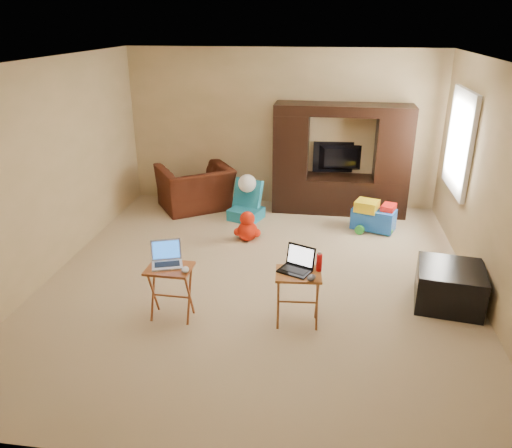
% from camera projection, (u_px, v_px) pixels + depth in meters
% --- Properties ---
extents(floor, '(5.50, 5.50, 0.00)m').
position_uv_depth(floor, '(258.00, 279.00, 6.00)').
color(floor, '#D2B591').
rests_on(floor, ground).
extents(ceiling, '(5.50, 5.50, 0.00)m').
position_uv_depth(ceiling, '(259.00, 61.00, 5.04)').
color(ceiling, silver).
rests_on(ceiling, ground).
extents(wall_back, '(5.00, 0.00, 5.00)m').
position_uv_depth(wall_back, '(282.00, 129.00, 8.04)').
color(wall_back, tan).
rests_on(wall_back, ground).
extents(wall_front, '(5.00, 0.00, 5.00)m').
position_uv_depth(wall_front, '(196.00, 315.00, 3.01)').
color(wall_front, tan).
rests_on(wall_front, ground).
extents(wall_left, '(0.00, 5.50, 5.50)m').
position_uv_depth(wall_left, '(48.00, 171.00, 5.85)').
color(wall_left, tan).
rests_on(wall_left, ground).
extents(wall_right, '(0.00, 5.50, 5.50)m').
position_uv_depth(wall_right, '(496.00, 190.00, 5.19)').
color(wall_right, tan).
rests_on(wall_right, ground).
extents(window_pane, '(0.00, 1.20, 1.20)m').
position_uv_depth(window_pane, '(461.00, 142.00, 6.55)').
color(window_pane, white).
rests_on(window_pane, ground).
extents(window_frame, '(0.06, 1.14, 1.34)m').
position_uv_depth(window_frame, '(460.00, 142.00, 6.56)').
color(window_frame, white).
rests_on(window_frame, ground).
extents(entertainment_center, '(2.10, 0.54, 1.71)m').
position_uv_depth(entertainment_center, '(341.00, 160.00, 7.79)').
color(entertainment_center, black).
rests_on(entertainment_center, floor).
extents(television, '(0.88, 0.20, 0.50)m').
position_uv_depth(television, '(341.00, 158.00, 7.99)').
color(television, black).
rests_on(television, entertainment_center).
extents(recliner, '(1.44, 1.40, 0.71)m').
position_uv_depth(recliner, '(195.00, 188.00, 8.09)').
color(recliner, '#42180E').
rests_on(recliner, floor).
extents(child_rocker, '(0.61, 0.65, 0.61)m').
position_uv_depth(child_rocker, '(246.00, 201.00, 7.67)').
color(child_rocker, teal).
rests_on(child_rocker, floor).
extents(plush_toy, '(0.39, 0.33, 0.44)m').
position_uv_depth(plush_toy, '(247.00, 226.00, 6.96)').
color(plush_toy, red).
rests_on(plush_toy, floor).
extents(push_toy, '(0.73, 0.63, 0.47)m').
position_uv_depth(push_toy, '(374.00, 215.00, 7.29)').
color(push_toy, blue).
rests_on(push_toy, floor).
extents(ottoman, '(0.78, 0.78, 0.44)m').
position_uv_depth(ottoman, '(449.00, 286.00, 5.40)').
color(ottoman, black).
rests_on(ottoman, floor).
extents(tray_table_left, '(0.46, 0.37, 0.58)m').
position_uv_depth(tray_table_left, '(171.00, 293.00, 5.13)').
color(tray_table_left, '#A75128').
rests_on(tray_table_left, floor).
extents(tray_table_right, '(0.48, 0.39, 0.58)m').
position_uv_depth(tray_table_right, '(298.00, 299.00, 5.02)').
color(tray_table_right, '#915723').
rests_on(tray_table_right, floor).
extents(laptop_left, '(0.37, 0.34, 0.24)m').
position_uv_depth(laptop_left, '(166.00, 255.00, 5.00)').
color(laptop_left, '#B5B4B9').
rests_on(laptop_left, tray_table_left).
extents(laptop_right, '(0.38, 0.36, 0.24)m').
position_uv_depth(laptop_right, '(295.00, 261.00, 4.89)').
color(laptop_right, black).
rests_on(laptop_right, tray_table_right).
extents(mouse_left, '(0.10, 0.13, 0.05)m').
position_uv_depth(mouse_left, '(185.00, 270.00, 4.92)').
color(mouse_left, silver).
rests_on(mouse_left, tray_table_left).
extents(mouse_right, '(0.11, 0.14, 0.05)m').
position_uv_depth(mouse_right, '(311.00, 278.00, 4.77)').
color(mouse_right, '#3F3F44').
rests_on(mouse_right, tray_table_right).
extents(water_bottle, '(0.06, 0.06, 0.18)m').
position_uv_depth(water_bottle, '(319.00, 262.00, 4.92)').
color(water_bottle, red).
rests_on(water_bottle, tray_table_right).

